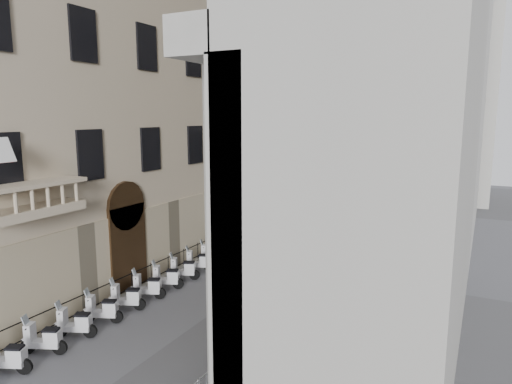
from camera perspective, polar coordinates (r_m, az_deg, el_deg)
far_building at (r=53.78m, az=16.11°, el=15.88°), size 22.00×10.00×30.00m
iron_fence at (r=28.13m, az=-6.20°, el=-8.52°), size 0.30×28.00×1.40m
blue_awning at (r=32.21m, az=14.74°, el=-6.46°), size 1.60×3.00×3.00m
flag at (r=19.23m, az=-28.13°, el=-18.49°), size 1.00×1.40×8.20m
scooter_1 at (r=18.73m, az=-28.54°, el=-19.31°), size 1.51×1.08×1.50m
scooter_2 at (r=19.46m, az=-24.88°, el=-17.90°), size 1.51×1.08×1.50m
scooter_3 at (r=20.27m, az=-21.55°, el=-16.53°), size 1.51×1.08×1.50m
scooter_4 at (r=21.15m, az=-18.53°, el=-15.23°), size 1.51×1.08×1.50m
scooter_5 at (r=22.09m, az=-15.80°, el=-14.00°), size 1.51×1.08×1.50m
scooter_6 at (r=23.08m, az=-13.31°, el=-12.84°), size 1.51×1.08×1.50m
scooter_7 at (r=24.12m, az=-11.06°, el=-11.76°), size 1.51×1.08×1.50m
scooter_8 at (r=25.20m, az=-9.01°, el=-10.76°), size 1.51×1.08×1.50m
scooter_9 at (r=26.31m, az=-7.15°, el=-9.83°), size 1.51×1.08×1.50m
scooter_10 at (r=27.45m, az=-5.44°, el=-8.97°), size 1.51×1.08×1.50m
scooter_11 at (r=28.63m, az=-3.89°, el=-8.17°), size 1.51×1.08×1.50m
barrier_2 at (r=17.80m, az=0.06°, el=-19.65°), size 0.60×2.40×1.10m
barrier_3 at (r=19.81m, az=3.45°, el=-16.48°), size 0.60×2.40×1.10m
barrier_4 at (r=21.93m, az=6.13°, el=-13.86°), size 0.60×2.40×1.10m
barrier_5 at (r=24.11m, az=8.27°, el=-11.69°), size 0.60×2.40×1.10m
barrier_6 at (r=26.36m, az=10.04°, el=-9.87°), size 0.60×2.40×1.10m
barrier_7 at (r=28.64m, az=11.50°, el=-8.33°), size 0.60×2.40×1.10m
barrier_8 at (r=30.96m, az=12.75°, el=-7.02°), size 0.60×2.40×1.10m
barrier_9 at (r=33.31m, az=13.81°, el=-5.89°), size 0.60×2.40×1.10m
security_tent at (r=29.66m, az=-1.96°, el=-2.48°), size 3.72×3.72×3.02m
street_lamp at (r=29.09m, az=-2.90°, el=1.52°), size 2.54×0.59×7.83m
info_kiosk at (r=29.43m, az=-0.25°, el=-5.66°), size 0.41×0.95×1.94m
pedestrian_a at (r=27.80m, az=8.07°, el=-7.08°), size 0.61×0.43×1.58m
pedestrian_b at (r=32.12m, az=9.22°, el=-4.56°), size 1.16×1.11×1.89m
pedestrian_c at (r=34.75m, az=7.74°, el=-3.42°), size 1.11×0.93×1.93m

